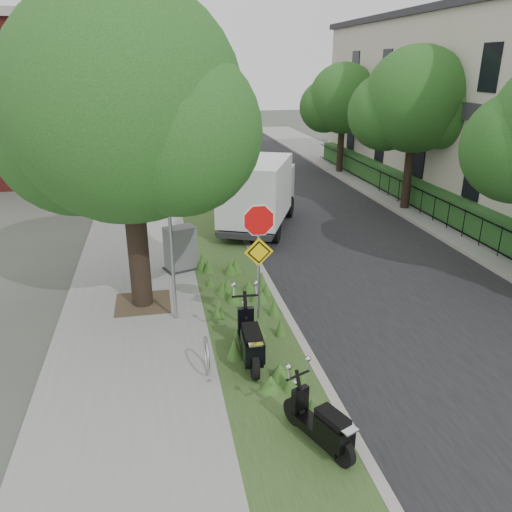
{
  "coord_description": "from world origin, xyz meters",
  "views": [
    {
      "loc": [
        -3.44,
        -9.17,
        5.91
      ],
      "look_at": [
        -1.06,
        2.55,
        1.3
      ],
      "focal_mm": 35.0,
      "sensor_mm": 36.0,
      "label": 1
    }
  ],
  "objects_px": {
    "sign_assembly": "(259,245)",
    "box_truck": "(259,190)",
    "scooter_far": "(251,346)",
    "utility_cabinet": "(181,249)",
    "scooter_near": "(325,430)"
  },
  "relations": [
    {
      "from": "box_truck",
      "to": "utility_cabinet",
      "type": "xyz_separation_m",
      "value": [
        -3.16,
        -3.72,
        -0.76
      ]
    },
    {
      "from": "scooter_far",
      "to": "scooter_near",
      "type": "bearing_deg",
      "value": -75.15
    },
    {
      "from": "sign_assembly",
      "to": "scooter_near",
      "type": "bearing_deg",
      "value": -85.37
    },
    {
      "from": "scooter_far",
      "to": "utility_cabinet",
      "type": "height_order",
      "value": "utility_cabinet"
    },
    {
      "from": "scooter_far",
      "to": "box_truck",
      "type": "xyz_separation_m",
      "value": [
        2.08,
        9.2,
        0.95
      ]
    },
    {
      "from": "box_truck",
      "to": "scooter_near",
      "type": "bearing_deg",
      "value": -96.7
    },
    {
      "from": "utility_cabinet",
      "to": "sign_assembly",
      "type": "bearing_deg",
      "value": -71.41
    },
    {
      "from": "utility_cabinet",
      "to": "box_truck",
      "type": "bearing_deg",
      "value": 49.66
    },
    {
      "from": "scooter_near",
      "to": "utility_cabinet",
      "type": "distance_m",
      "value": 8.29
    },
    {
      "from": "sign_assembly",
      "to": "box_truck",
      "type": "distance_m",
      "value": 8.3
    },
    {
      "from": "sign_assembly",
      "to": "box_truck",
      "type": "relative_size",
      "value": 0.59
    },
    {
      "from": "box_truck",
      "to": "utility_cabinet",
      "type": "bearing_deg",
      "value": -130.34
    },
    {
      "from": "scooter_near",
      "to": "box_truck",
      "type": "xyz_separation_m",
      "value": [
        1.39,
        11.82,
        1.01
      ]
    },
    {
      "from": "scooter_near",
      "to": "scooter_far",
      "type": "xyz_separation_m",
      "value": [
        -0.69,
        2.61,
        0.06
      ]
    },
    {
      "from": "scooter_near",
      "to": "sign_assembly",
      "type": "bearing_deg",
      "value": 94.63
    }
  ]
}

